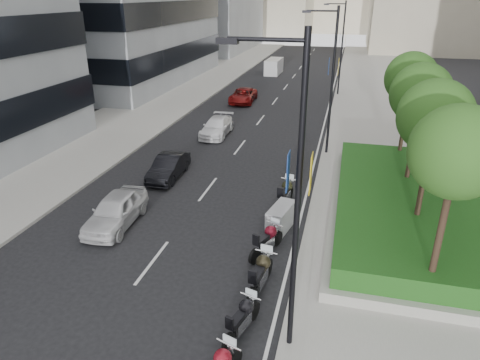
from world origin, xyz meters
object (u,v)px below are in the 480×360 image
(motorcycle_3, at_px, (261,273))
(car_a, at_px, (116,210))
(car_c, at_px, (217,127))
(car_d, at_px, (243,96))
(car_b, at_px, (169,167))
(delivery_van, at_px, (274,67))
(motorcycle_5, at_px, (281,218))
(motorcycle_6, at_px, (285,194))
(lamp_post_1, at_px, (330,75))
(motorcycle_4, at_px, (267,240))
(lamp_post_0, at_px, (292,192))
(lamp_post_2, at_px, (341,44))
(motorcycle_2, at_px, (243,318))

(motorcycle_3, bearing_deg, car_a, 75.26)
(car_c, height_order, car_d, car_d)
(car_a, bearing_deg, motorcycle_3, -25.17)
(car_b, distance_m, delivery_van, 34.92)
(motorcycle_5, bearing_deg, car_a, 112.88)
(motorcycle_6, distance_m, delivery_van, 37.50)
(lamp_post_1, xyz_separation_m, car_c, (-7.95, 2.20, -4.43))
(motorcycle_4, bearing_deg, car_c, 46.82)
(lamp_post_0, relative_size, motorcycle_4, 4.15)
(lamp_post_0, relative_size, car_a, 2.14)
(motorcycle_6, bearing_deg, car_a, 126.13)
(motorcycle_3, xyz_separation_m, car_b, (-7.06, 8.54, -0.02))
(lamp_post_1, height_order, delivery_van, lamp_post_1)
(motorcycle_3, bearing_deg, delivery_van, 16.82)
(lamp_post_1, bearing_deg, lamp_post_2, 90.00)
(car_a, xyz_separation_m, car_b, (0.17, 5.60, -0.08))
(motorcycle_2, bearing_deg, car_b, 48.80)
(car_b, xyz_separation_m, delivery_van, (-0.16, 34.92, 0.22))
(lamp_post_0, height_order, car_a, lamp_post_0)
(motorcycle_2, xyz_separation_m, car_d, (-7.22, 29.53, 0.07))
(lamp_post_2, bearing_deg, car_d, -148.16)
(car_c, bearing_deg, motorcycle_4, -67.21)
(delivery_van, bearing_deg, car_a, -88.41)
(car_c, bearing_deg, lamp_post_2, 61.88)
(lamp_post_2, distance_m, motorcycle_3, 32.91)
(motorcycle_2, height_order, motorcycle_3, motorcycle_3)
(motorcycle_3, xyz_separation_m, car_a, (-7.23, 2.94, 0.06))
(motorcycle_2, height_order, car_d, car_d)
(motorcycle_2, distance_m, delivery_van, 46.25)
(lamp_post_1, distance_m, motorcycle_6, 9.19)
(lamp_post_2, distance_m, car_a, 31.13)
(motorcycle_4, relative_size, car_d, 0.46)
(motorcycle_3, relative_size, car_d, 0.53)
(motorcycle_4, bearing_deg, lamp_post_1, 16.02)
(car_c, xyz_separation_m, delivery_van, (-0.48, 26.67, 0.23))
(motorcycle_5, xyz_separation_m, car_c, (-6.75, 12.47, 0.07))
(lamp_post_0, xyz_separation_m, motorcycle_5, (-1.19, 6.73, -4.50))
(delivery_van, bearing_deg, lamp_post_1, -72.12)
(lamp_post_1, xyz_separation_m, delivery_van, (-8.43, 28.87, -4.20))
(lamp_post_0, bearing_deg, car_d, 106.03)
(lamp_post_0, bearing_deg, motorcycle_4, 106.85)
(lamp_post_2, bearing_deg, car_b, -108.97)
(lamp_post_1, relative_size, lamp_post_2, 1.00)
(lamp_post_2, relative_size, car_a, 2.14)
(motorcycle_2, bearing_deg, motorcycle_5, 14.89)
(car_a, bearing_deg, lamp_post_2, 71.07)
(car_b, height_order, delivery_van, delivery_van)
(motorcycle_4, distance_m, motorcycle_5, 2.05)
(motorcycle_3, distance_m, car_d, 28.25)
(lamp_post_1, xyz_separation_m, motorcycle_5, (-1.19, -10.27, -4.50))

